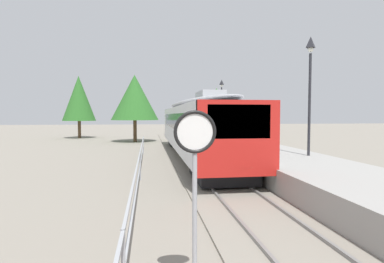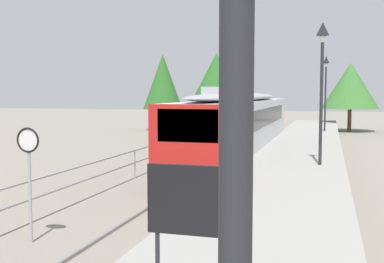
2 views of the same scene
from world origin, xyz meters
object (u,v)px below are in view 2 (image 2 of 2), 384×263
Objects in this scene: platform_lamp_mid_platform at (322,66)px; platform_lamp_far_end at (326,79)px; speed_limit_sign at (29,156)px; platform_notice_board at (193,205)px; commuter_train at (240,121)px.

platform_lamp_mid_platform and platform_lamp_far_end have the same top height.
platform_lamp_mid_platform is at bearing 53.31° from speed_limit_sign.
platform_lamp_mid_platform is 13.11m from platform_notice_board.
platform_lamp_far_end reaches higher than platform_notice_board.
platform_notice_board is at bearing -81.33° from commuter_train.
platform_lamp_far_end reaches higher than commuter_train.
platform_lamp_mid_platform is 2.97× the size of platform_notice_board.
platform_lamp_far_end is 26.69m from speed_limit_sign.
speed_limit_sign is (-6.57, -8.82, -2.50)m from platform_lamp_mid_platform.
commuter_train reaches higher than speed_limit_sign.
platform_lamp_mid_platform is (4.26, -6.35, 2.48)m from commuter_train.
platform_lamp_far_end is (0.00, 16.93, 0.00)m from platform_lamp_mid_platform.
platform_notice_board is at bearing -92.58° from platform_lamp_far_end.
speed_limit_sign is (-2.31, -15.16, -0.02)m from commuter_train.
platform_notice_board is 6.58m from speed_limit_sign.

